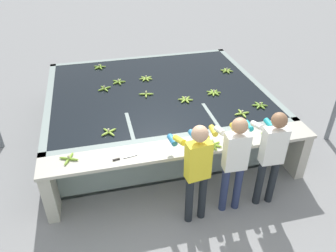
{
  "coord_description": "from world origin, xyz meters",
  "views": [
    {
      "loc": [
        -1.13,
        -3.42,
        3.71
      ],
      "look_at": [
        0.0,
        1.19,
        0.61
      ],
      "focal_mm": 35.0,
      "sensor_mm": 36.0,
      "label": 1
    }
  ],
  "objects_px": {
    "banana_bunch_ledge_1": "(270,134)",
    "banana_bunch_ledge_2": "(212,145)",
    "banana_bunch_floating_3": "(214,93)",
    "worker_2": "(271,151)",
    "worker_1": "(234,157)",
    "banana_bunch_floating_10": "(227,71)",
    "banana_bunch_floating_2": "(260,105)",
    "worker_0": "(197,166)",
    "banana_bunch_floating_5": "(119,82)",
    "banana_bunch_floating_0": "(146,78)",
    "banana_bunch_ledge_0": "(69,159)",
    "knife_0": "(121,158)",
    "banana_bunch_floating_4": "(99,67)",
    "banana_bunch_floating_8": "(104,89)",
    "banana_bunch_floating_6": "(109,132)",
    "banana_bunch_floating_7": "(242,113)",
    "banana_bunch_floating_9": "(146,94)",
    "banana_bunch_floating_1": "(185,100)"
  },
  "relations": [
    {
      "from": "banana_bunch_ledge_1",
      "to": "banana_bunch_ledge_2",
      "type": "distance_m",
      "value": 0.96
    },
    {
      "from": "banana_bunch_floating_3",
      "to": "worker_2",
      "type": "bearing_deg",
      "value": -86.59
    },
    {
      "from": "worker_1",
      "to": "banana_bunch_floating_10",
      "type": "distance_m",
      "value": 3.03
    },
    {
      "from": "banana_bunch_floating_2",
      "to": "worker_0",
      "type": "bearing_deg",
      "value": -139.69
    },
    {
      "from": "banana_bunch_floating_3",
      "to": "banana_bunch_floating_5",
      "type": "height_order",
      "value": "same"
    },
    {
      "from": "banana_bunch_floating_0",
      "to": "banana_bunch_floating_3",
      "type": "bearing_deg",
      "value": -39.54
    },
    {
      "from": "worker_1",
      "to": "banana_bunch_ledge_0",
      "type": "bearing_deg",
      "value": 165.64
    },
    {
      "from": "worker_0",
      "to": "knife_0",
      "type": "relative_size",
      "value": 4.52
    },
    {
      "from": "banana_bunch_floating_0",
      "to": "banana_bunch_floating_4",
      "type": "relative_size",
      "value": 1.01
    },
    {
      "from": "banana_bunch_floating_8",
      "to": "banana_bunch_floating_10",
      "type": "relative_size",
      "value": 0.97
    },
    {
      "from": "banana_bunch_floating_5",
      "to": "banana_bunch_floating_6",
      "type": "relative_size",
      "value": 1.06
    },
    {
      "from": "banana_bunch_floating_0",
      "to": "banana_bunch_ledge_0",
      "type": "relative_size",
      "value": 1.04
    },
    {
      "from": "banana_bunch_floating_4",
      "to": "banana_bunch_ledge_2",
      "type": "height_order",
      "value": "banana_bunch_ledge_2"
    },
    {
      "from": "banana_bunch_floating_2",
      "to": "banana_bunch_floating_5",
      "type": "relative_size",
      "value": 1.02
    },
    {
      "from": "banana_bunch_floating_7",
      "to": "knife_0",
      "type": "height_order",
      "value": "banana_bunch_floating_7"
    },
    {
      "from": "banana_bunch_ledge_0",
      "to": "banana_bunch_ledge_1",
      "type": "height_order",
      "value": "same"
    },
    {
      "from": "banana_bunch_floating_3",
      "to": "banana_bunch_floating_7",
      "type": "distance_m",
      "value": 0.85
    },
    {
      "from": "banana_bunch_floating_5",
      "to": "banana_bunch_floating_8",
      "type": "bearing_deg",
      "value": -141.55
    },
    {
      "from": "banana_bunch_floating_10",
      "to": "banana_bunch_floating_9",
      "type": "bearing_deg",
      "value": -160.97
    },
    {
      "from": "banana_bunch_floating_3",
      "to": "banana_bunch_ledge_1",
      "type": "xyz_separation_m",
      "value": [
        0.36,
        -1.49,
        0.0
      ]
    },
    {
      "from": "banana_bunch_ledge_1",
      "to": "banana_bunch_ledge_2",
      "type": "relative_size",
      "value": 1.01
    },
    {
      "from": "banana_bunch_floating_5",
      "to": "banana_bunch_ledge_2",
      "type": "relative_size",
      "value": 0.99
    },
    {
      "from": "banana_bunch_floating_0",
      "to": "banana_bunch_floating_9",
      "type": "height_order",
      "value": "same"
    },
    {
      "from": "worker_1",
      "to": "banana_bunch_floating_9",
      "type": "distance_m",
      "value": 2.34
    },
    {
      "from": "banana_bunch_floating_0",
      "to": "banana_bunch_floating_5",
      "type": "bearing_deg",
      "value": -177.07
    },
    {
      "from": "worker_0",
      "to": "banana_bunch_floating_8",
      "type": "height_order",
      "value": "worker_0"
    },
    {
      "from": "worker_2",
      "to": "banana_bunch_floating_9",
      "type": "distance_m",
      "value": 2.58
    },
    {
      "from": "banana_bunch_floating_1",
      "to": "banana_bunch_floating_7",
      "type": "height_order",
      "value": "same"
    },
    {
      "from": "knife_0",
      "to": "banana_bunch_floating_6",
      "type": "bearing_deg",
      "value": 99.1
    },
    {
      "from": "worker_1",
      "to": "banana_bunch_floating_7",
      "type": "distance_m",
      "value": 1.29
    },
    {
      "from": "banana_bunch_ledge_0",
      "to": "banana_bunch_floating_8",
      "type": "bearing_deg",
      "value": 72.56
    },
    {
      "from": "banana_bunch_floating_6",
      "to": "banana_bunch_ledge_1",
      "type": "height_order",
      "value": "banana_bunch_ledge_1"
    },
    {
      "from": "banana_bunch_floating_0",
      "to": "banana_bunch_floating_3",
      "type": "relative_size",
      "value": 1.0
    },
    {
      "from": "worker_2",
      "to": "banana_bunch_floating_9",
      "type": "xyz_separation_m",
      "value": [
        -1.36,
        2.19,
        -0.05
      ]
    },
    {
      "from": "worker_0",
      "to": "banana_bunch_floating_2",
      "type": "xyz_separation_m",
      "value": [
        1.61,
        1.36,
        -0.06
      ]
    },
    {
      "from": "banana_bunch_floating_9",
      "to": "banana_bunch_floating_10",
      "type": "relative_size",
      "value": 1.0
    },
    {
      "from": "banana_bunch_floating_0",
      "to": "banana_bunch_floating_2",
      "type": "xyz_separation_m",
      "value": [
        1.73,
        -1.57,
        0.0
      ]
    },
    {
      "from": "banana_bunch_floating_6",
      "to": "knife_0",
      "type": "xyz_separation_m",
      "value": [
        0.11,
        -0.68,
        -0.01
      ]
    },
    {
      "from": "banana_bunch_floating_8",
      "to": "banana_bunch_floating_6",
      "type": "bearing_deg",
      "value": -91.94
    },
    {
      "from": "banana_bunch_floating_4",
      "to": "banana_bunch_floating_6",
      "type": "bearing_deg",
      "value": -90.68
    },
    {
      "from": "worker_1",
      "to": "banana_bunch_ledge_2",
      "type": "xyz_separation_m",
      "value": [
        -0.16,
        0.39,
        -0.05
      ]
    },
    {
      "from": "banana_bunch_floating_0",
      "to": "banana_bunch_ledge_0",
      "type": "distance_m",
      "value": 2.75
    },
    {
      "from": "banana_bunch_floating_2",
      "to": "banana_bunch_ledge_2",
      "type": "xyz_separation_m",
      "value": [
        -1.21,
        -0.9,
        0.0
      ]
    },
    {
      "from": "banana_bunch_floating_1",
      "to": "banana_bunch_floating_4",
      "type": "relative_size",
      "value": 1.02
    },
    {
      "from": "banana_bunch_floating_8",
      "to": "banana_bunch_ledge_1",
      "type": "relative_size",
      "value": 0.96
    },
    {
      "from": "banana_bunch_floating_1",
      "to": "banana_bunch_ledge_0",
      "type": "relative_size",
      "value": 1.04
    },
    {
      "from": "worker_2",
      "to": "knife_0",
      "type": "xyz_separation_m",
      "value": [
        -2.04,
        0.41,
        -0.06
      ]
    },
    {
      "from": "banana_bunch_ledge_0",
      "to": "banana_bunch_ledge_1",
      "type": "relative_size",
      "value": 0.96
    },
    {
      "from": "banana_bunch_floating_0",
      "to": "banana_bunch_floating_3",
      "type": "height_order",
      "value": "same"
    },
    {
      "from": "worker_1",
      "to": "banana_bunch_ledge_2",
      "type": "distance_m",
      "value": 0.43
    }
  ]
}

